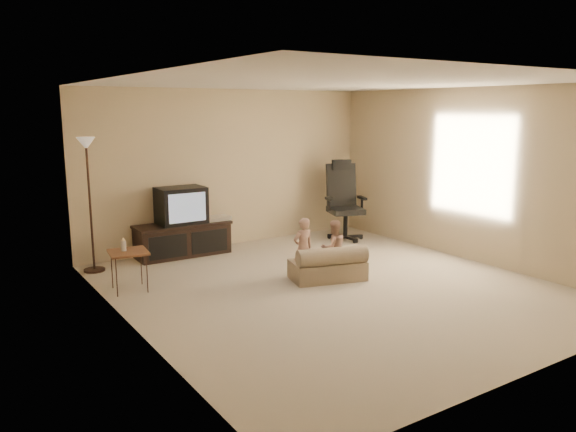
% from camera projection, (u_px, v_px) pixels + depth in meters
% --- Properties ---
extents(floor, '(5.50, 5.50, 0.00)m').
position_uv_depth(floor, '(333.00, 287.00, 7.00)').
color(floor, '#C1B099').
rests_on(floor, ground).
extents(room_shell, '(5.50, 5.50, 5.50)m').
position_uv_depth(room_shell, '(334.00, 166.00, 6.71)').
color(room_shell, silver).
rests_on(room_shell, floor).
extents(tv_stand, '(1.47, 0.55, 1.04)m').
position_uv_depth(tv_stand, '(183.00, 227.00, 8.46)').
color(tv_stand, black).
rests_on(tv_stand, floor).
extents(office_chair, '(0.79, 0.81, 1.34)m').
position_uv_depth(office_chair, '(344.00, 211.00, 9.51)').
color(office_chair, black).
rests_on(office_chair, floor).
extents(side_table, '(0.50, 0.50, 0.67)m').
position_uv_depth(side_table, '(128.00, 252.00, 6.81)').
color(side_table, brown).
rests_on(side_table, floor).
extents(floor_lamp, '(0.28, 0.28, 1.83)m').
position_uv_depth(floor_lamp, '(88.00, 175.00, 7.46)').
color(floor_lamp, black).
rests_on(floor_lamp, floor).
extents(child_sofa, '(1.05, 0.76, 0.46)m').
position_uv_depth(child_sofa, '(329.00, 266.00, 7.28)').
color(child_sofa, tan).
rests_on(child_sofa, floor).
extents(toddler_left, '(0.30, 0.22, 0.81)m').
position_uv_depth(toddler_left, '(303.00, 248.00, 7.32)').
color(toddler_left, tan).
rests_on(toddler_left, floor).
extents(toddler_right, '(0.39, 0.26, 0.75)m').
position_uv_depth(toddler_right, '(334.00, 248.00, 7.47)').
color(toddler_right, tan).
rests_on(toddler_right, floor).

